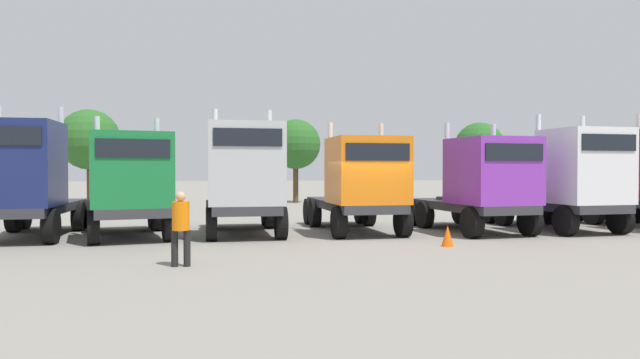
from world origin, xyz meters
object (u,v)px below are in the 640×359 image
semi_truck_navy (23,179)px  semi_truck_purple (483,183)px  visitor_in_hivis (181,223)px  semi_truck_silver (244,177)px  traffic_cone_near (448,236)px  semi_truck_green (129,184)px  semi_truck_white (572,179)px  semi_truck_orange (361,184)px

semi_truck_navy → semi_truck_purple: size_ratio=1.03×
semi_truck_purple → visitor_in_hivis: 11.33m
semi_truck_silver → traffic_cone_near: size_ratio=9.78×
semi_truck_green → semi_truck_purple: bearing=75.8°
semi_truck_green → semi_truck_white: 15.41m
semi_truck_navy → semi_truck_silver: 6.96m
semi_truck_silver → semi_truck_navy: bearing=-91.5°
semi_truck_orange → semi_truck_white: (7.66, -0.70, 0.14)m
semi_truck_green → traffic_cone_near: 10.14m
semi_truck_green → traffic_cone_near: size_ratio=10.04×
semi_truck_silver → visitor_in_hivis: semi_truck_silver is taller
semi_truck_orange → visitor_in_hivis: (-5.76, -5.94, -0.75)m
semi_truck_white → traffic_cone_near: 6.83m
semi_truck_navy → semi_truck_white: size_ratio=0.99×
semi_truck_navy → visitor_in_hivis: bearing=40.4°
semi_truck_green → semi_truck_orange: semi_truck_green is taller
semi_truck_navy → semi_truck_silver: semi_truck_silver is taller
semi_truck_purple → semi_truck_white: (3.42, -0.03, 0.12)m
visitor_in_hivis → traffic_cone_near: size_ratio=2.84×
semi_truck_white → visitor_in_hivis: 14.43m
semi_truck_purple → semi_truck_silver: bearing=-100.2°
semi_truck_green → traffic_cone_near: semi_truck_green is taller
semi_truck_purple → semi_truck_white: size_ratio=0.96×
semi_truck_green → visitor_in_hivis: (1.98, -5.67, -0.78)m
semi_truck_green → semi_truck_silver: size_ratio=1.03×
semi_truck_orange → visitor_in_hivis: semi_truck_orange is taller
semi_truck_orange → visitor_in_hivis: bearing=-46.2°
traffic_cone_near → semi_truck_orange: bearing=115.0°
semi_truck_white → semi_truck_silver: bearing=-97.7°
semi_truck_white → visitor_in_hivis: semi_truck_white is taller
semi_truck_green → semi_truck_purple: size_ratio=1.02×
semi_truck_orange → semi_truck_white: semi_truck_white is taller
semi_truck_white → semi_truck_purple: bearing=-95.0°
semi_truck_navy → semi_truck_orange: (11.01, 0.01, -0.20)m
semi_truck_orange → semi_truck_purple: (4.24, -0.67, 0.02)m
semi_truck_silver → semi_truck_orange: (4.05, 0.05, -0.23)m
semi_truck_navy → visitor_in_hivis: 7.98m
semi_truck_silver → semi_truck_white: 11.73m
visitor_in_hivis → semi_truck_white: bearing=115.1°
semi_truck_navy → semi_truck_silver: size_ratio=1.04×
semi_truck_navy → semi_truck_purple: bearing=86.4°
semi_truck_navy → semi_truck_white: bearing=86.7°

